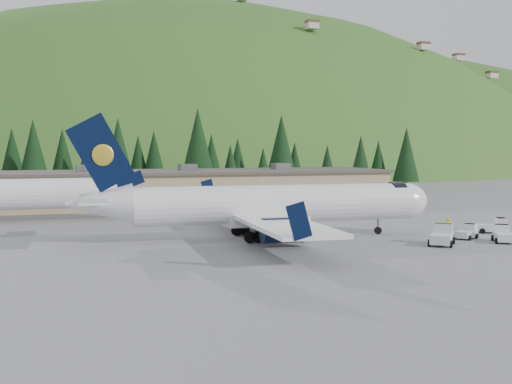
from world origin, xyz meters
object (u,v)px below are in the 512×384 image
object	(u,v)px
terminal_building	(155,188)
baggage_tug_b	(494,226)
airliner	(266,206)
baggage_tug_a	(467,232)
ramp_worker	(448,228)
second_airliner	(6,194)
baggage_tug_d	(442,236)
baggage_tug_c	(503,234)

from	to	relation	value
terminal_building	baggage_tug_b	bearing A→B (deg)	-56.99
airliner	terminal_building	distance (m)	38.15
baggage_tug_a	ramp_worker	size ratio (longest dim) A/B	1.57
ramp_worker	terminal_building	bearing A→B (deg)	-69.59
second_airliner	baggage_tug_a	bearing A→B (deg)	-33.83
airliner	baggage_tug_a	xyz separation A→B (m)	(18.03, -6.17, -2.50)
airliner	baggage_tug_d	bearing A→B (deg)	-29.20
second_airliner	terminal_building	size ratio (longest dim) A/B	0.39
second_airliner	baggage_tug_b	distance (m)	53.55
second_airliner	baggage_tug_d	bearing A→B (deg)	-39.33
airliner	terminal_building	world-z (taller)	airliner
airliner	baggage_tug_d	distance (m)	16.19
terminal_building	second_airliner	bearing A→B (deg)	-141.22
ramp_worker	baggage_tug_d	bearing A→B (deg)	43.42
baggage_tug_a	baggage_tug_b	distance (m)	5.60
airliner	baggage_tug_c	world-z (taller)	airliner
baggage_tug_b	baggage_tug_d	distance (m)	10.81
baggage_tug_b	ramp_worker	world-z (taller)	ramp_worker
baggage_tug_a	baggage_tug_b	bearing A→B (deg)	-4.28
airliner	baggage_tug_c	bearing A→B (deg)	-21.07
baggage_tug_c	terminal_building	size ratio (longest dim) A/B	0.05
baggage_tug_b	baggage_tug_a	bearing A→B (deg)	-127.32
baggage_tug_d	ramp_worker	size ratio (longest dim) A/B	2.02
baggage_tug_a	terminal_building	distance (m)	49.34
ramp_worker	baggage_tug_a	bearing A→B (deg)	123.03
second_airliner	terminal_building	world-z (taller)	second_airliner
terminal_building	ramp_worker	xyz separation A→B (m)	(20.88, -42.68, -1.72)
baggage_tug_c	ramp_worker	world-z (taller)	ramp_worker
baggage_tug_c	baggage_tug_d	size ratio (longest dim) A/B	0.88
airliner	second_airliner	distance (m)	32.44
baggage_tug_d	ramp_worker	xyz separation A→B (m)	(3.42, 3.94, 0.10)
second_airliner	baggage_tug_d	size ratio (longest dim) A/B	7.50
baggage_tug_b	airliner	bearing A→B (deg)	-162.75
airliner	baggage_tug_a	size ratio (longest dim) A/B	12.35
second_airliner	baggage_tug_a	distance (m)	50.55
terminal_building	ramp_worker	size ratio (longest dim) A/B	39.13
baggage_tug_c	terminal_building	bearing A→B (deg)	56.35
baggage_tug_b	terminal_building	bearing A→B (deg)	149.35
airliner	baggage_tug_a	world-z (taller)	airliner
terminal_building	baggage_tug_d	xyz separation A→B (m)	(17.46, -46.62, -1.82)
second_airliner	baggage_tug_d	world-z (taller)	second_airliner
baggage_tug_b	second_airliner	bearing A→B (deg)	177.72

